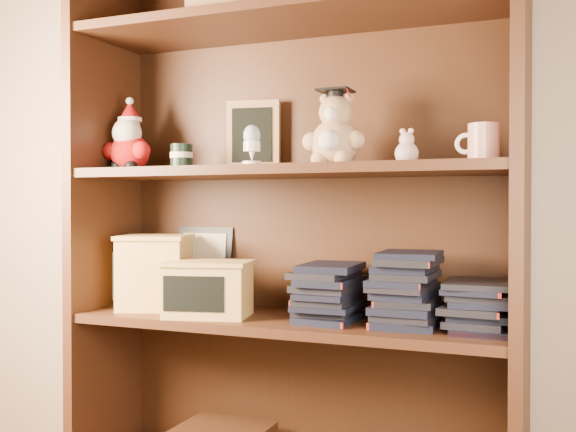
% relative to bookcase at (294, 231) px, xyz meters
% --- Properties ---
extents(bookcase, '(1.20, 0.35, 1.60)m').
position_rel_bookcase_xyz_m(bookcase, '(0.00, 0.00, 0.00)').
color(bookcase, '#3E2111').
rests_on(bookcase, ground).
extents(shelf_lower, '(1.14, 0.33, 0.02)m').
position_rel_bookcase_xyz_m(shelf_lower, '(0.00, -0.05, -0.24)').
color(shelf_lower, '#3E2111').
rests_on(shelf_lower, ground).
extents(shelf_upper, '(1.14, 0.33, 0.02)m').
position_rel_bookcase_xyz_m(shelf_upper, '(0.00, -0.05, 0.16)').
color(shelf_upper, '#3E2111').
rests_on(shelf_upper, ground).
extents(santa_plush, '(0.16, 0.11, 0.22)m').
position_rel_bookcase_xyz_m(santa_plush, '(-0.50, -0.06, 0.25)').
color(santa_plush, '#A50F0F').
rests_on(santa_plush, shelf_upper).
extents(teachers_tin, '(0.06, 0.06, 0.07)m').
position_rel_bookcase_xyz_m(teachers_tin, '(-0.32, -0.05, 0.21)').
color(teachers_tin, black).
rests_on(teachers_tin, shelf_upper).
extents(chalkboard_plaque, '(0.16, 0.10, 0.20)m').
position_rel_bookcase_xyz_m(chalkboard_plaque, '(-0.15, 0.06, 0.27)').
color(chalkboard_plaque, '#9E7547').
rests_on(chalkboard_plaque, shelf_upper).
extents(egg_cup, '(0.05, 0.05, 0.11)m').
position_rel_bookcase_xyz_m(egg_cup, '(-0.07, -0.13, 0.23)').
color(egg_cup, white).
rests_on(egg_cup, shelf_upper).
extents(grad_teddy_bear, '(0.17, 0.14, 0.20)m').
position_rel_bookcase_xyz_m(grad_teddy_bear, '(0.13, -0.06, 0.25)').
color(grad_teddy_bear, tan).
rests_on(grad_teddy_bear, shelf_upper).
extents(pink_figurine, '(0.06, 0.06, 0.09)m').
position_rel_bookcase_xyz_m(pink_figurine, '(0.32, -0.05, 0.21)').
color(pink_figurine, '#D2A9A2').
rests_on(pink_figurine, shelf_upper).
extents(teacher_mug, '(0.10, 0.07, 0.09)m').
position_rel_bookcase_xyz_m(teacher_mug, '(0.50, -0.05, 0.22)').
color(teacher_mug, silver).
rests_on(teacher_mug, shelf_upper).
extents(certificate_frame, '(0.19, 0.05, 0.23)m').
position_rel_bookcase_xyz_m(certificate_frame, '(-0.33, 0.09, -0.11)').
color(certificate_frame, black).
rests_on(certificate_frame, shelf_lower).
extents(treats_box, '(0.25, 0.25, 0.21)m').
position_rel_bookcase_xyz_m(treats_box, '(-0.41, -0.05, -0.12)').
color(treats_box, '#D8AE58').
rests_on(treats_box, shelf_lower).
extents(pencils_box, '(0.26, 0.21, 0.15)m').
position_rel_bookcase_xyz_m(pencils_box, '(-0.20, -0.12, -0.15)').
color(pencils_box, '#D8AE58').
rests_on(pencils_box, shelf_lower).
extents(book_stack_left, '(0.14, 0.20, 0.14)m').
position_rel_bookcase_xyz_m(book_stack_left, '(0.11, -0.05, -0.16)').
color(book_stack_left, black).
rests_on(book_stack_left, shelf_lower).
extents(book_stack_mid, '(0.14, 0.20, 0.18)m').
position_rel_bookcase_xyz_m(book_stack_mid, '(0.32, -0.05, -0.14)').
color(book_stack_mid, black).
rests_on(book_stack_mid, shelf_lower).
extents(book_stack_right, '(0.14, 0.20, 0.13)m').
position_rel_bookcase_xyz_m(book_stack_right, '(0.49, -0.05, -0.16)').
color(book_stack_right, black).
rests_on(book_stack_right, shelf_lower).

